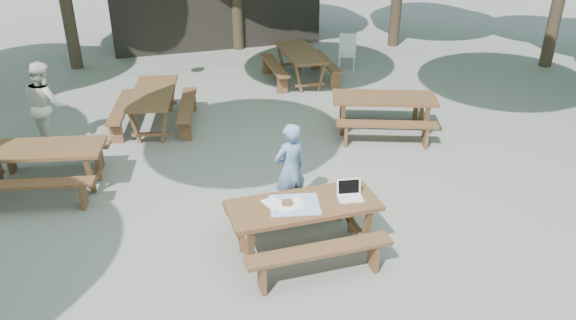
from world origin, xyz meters
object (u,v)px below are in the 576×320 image
(picnic_table_nw, at_px, (43,168))
(second_person, at_px, (46,104))
(main_picnic_table, at_px, (303,226))
(woman, at_px, (290,169))
(plastic_chair, at_px, (347,60))

(picnic_table_nw, relative_size, second_person, 1.33)
(main_picnic_table, distance_m, second_person, 5.77)
(main_picnic_table, height_order, woman, woman)
(woman, xyz_separation_m, second_person, (-3.60, 3.58, 0.09))
(main_picnic_table, bearing_deg, woman, 83.04)
(main_picnic_table, xyz_separation_m, plastic_chair, (3.60, 7.21, -0.13))
(picnic_table_nw, distance_m, second_person, 1.80)
(picnic_table_nw, height_order, woman, woman)
(second_person, bearing_deg, picnic_table_nw, 156.14)
(picnic_table_nw, bearing_deg, woman, -15.39)
(woman, bearing_deg, plastic_chair, -137.13)
(plastic_chair, bearing_deg, picnic_table_nw, -124.18)
(main_picnic_table, height_order, second_person, second_person)
(picnic_table_nw, relative_size, woman, 1.49)
(second_person, bearing_deg, plastic_chair, -93.14)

